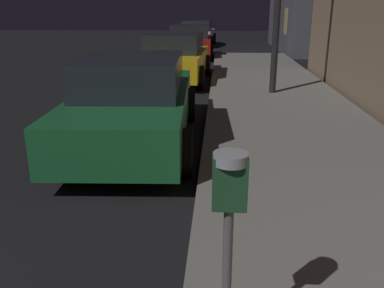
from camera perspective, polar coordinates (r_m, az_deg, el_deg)
parking_meter at (r=2.26m, az=5.23°, el=-8.69°), size 0.19×0.19×1.29m
car_green at (r=6.71m, az=-8.18°, el=5.88°), size 2.12×4.58×1.43m
car_yellow_cab at (r=12.66m, az=-2.47°, el=12.04°), size 2.13×4.23×1.43m
car_red at (r=18.99m, az=-0.31°, el=14.21°), size 2.20×4.05×1.43m
car_white at (r=24.99m, az=0.74°, el=15.28°), size 2.19×4.15×1.43m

